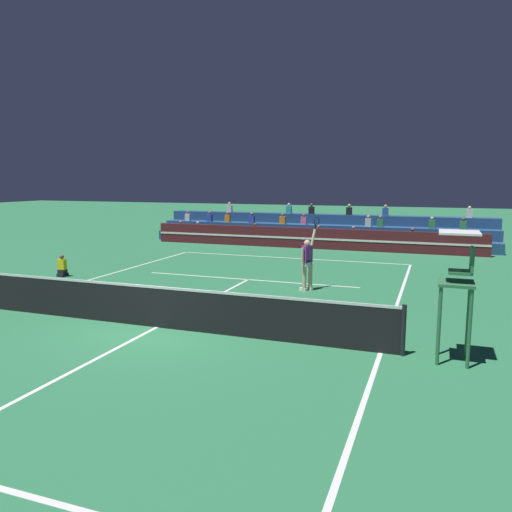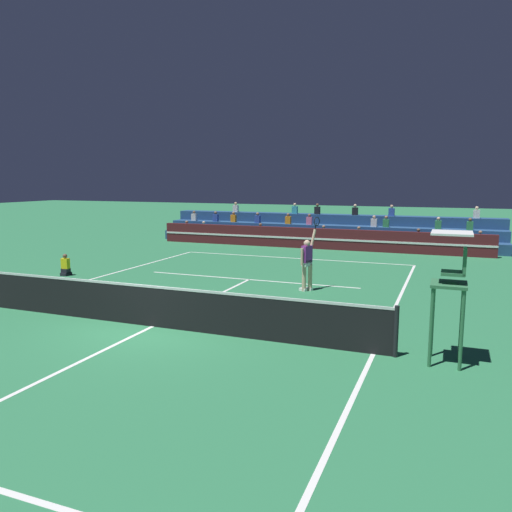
{
  "view_description": "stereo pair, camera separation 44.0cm",
  "coord_description": "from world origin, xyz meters",
  "px_view_note": "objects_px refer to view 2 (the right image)",
  "views": [
    {
      "loc": [
        6.5,
        -10.54,
        3.68
      ],
      "look_at": [
        0.75,
        5.24,
        1.1
      ],
      "focal_mm": 35.0,
      "sensor_mm": 36.0,
      "label": 1
    },
    {
      "loc": [
        6.91,
        -10.38,
        3.68
      ],
      "look_at": [
        0.75,
        5.24,
        1.1
      ],
      "focal_mm": 35.0,
      "sensor_mm": 36.0,
      "label": 2
    }
  ],
  "objects_px": {
    "umpire_chair": "(451,280)",
    "ball_kid_courtside": "(66,267)",
    "tennis_ball": "(167,296)",
    "tennis_player": "(307,262)"
  },
  "relations": [
    {
      "from": "tennis_ball",
      "to": "umpire_chair",
      "type": "bearing_deg",
      "value": -19.27
    },
    {
      "from": "ball_kid_courtside",
      "to": "tennis_player",
      "type": "height_order",
      "value": "tennis_player"
    },
    {
      "from": "umpire_chair",
      "to": "tennis_player",
      "type": "bearing_deg",
      "value": 129.47
    },
    {
      "from": "ball_kid_courtside",
      "to": "tennis_ball",
      "type": "distance_m",
      "value": 5.81
    },
    {
      "from": "umpire_chair",
      "to": "tennis_ball",
      "type": "height_order",
      "value": "umpire_chair"
    },
    {
      "from": "ball_kid_courtside",
      "to": "tennis_player",
      "type": "xyz_separation_m",
      "value": [
        9.42,
        0.83,
        0.66
      ]
    },
    {
      "from": "ball_kid_courtside",
      "to": "tennis_ball",
      "type": "relative_size",
      "value": 12.43
    },
    {
      "from": "tennis_player",
      "to": "tennis_ball",
      "type": "bearing_deg",
      "value": -147.16
    },
    {
      "from": "umpire_chair",
      "to": "ball_kid_courtside",
      "type": "distance_m",
      "value": 14.68
    },
    {
      "from": "umpire_chair",
      "to": "ball_kid_courtside",
      "type": "height_order",
      "value": "umpire_chair"
    }
  ]
}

